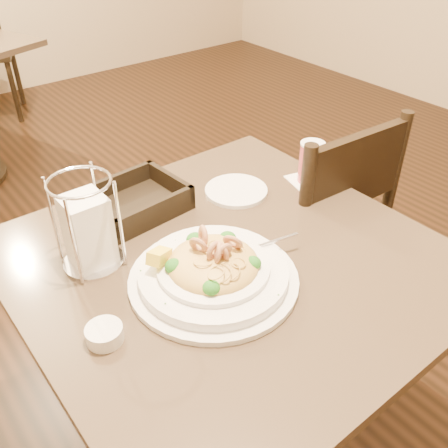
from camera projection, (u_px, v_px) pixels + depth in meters
ground at (228, 446)px, 1.56m from camera, size 7.00×7.00×0.00m
main_table at (229, 331)px, 1.26m from camera, size 0.90×0.90×0.76m
dining_chair_near at (311, 236)px, 1.62m from camera, size 0.45×0.45×0.93m
pasta_bowl at (213, 270)px, 1.03m from camera, size 0.40×0.36×0.11m
drink_glass at (311, 163)px, 1.36m from camera, size 0.13×0.13×0.12m
bread_basket at (136, 203)px, 1.26m from camera, size 0.25×0.21×0.06m
napkin_caddy at (88, 229)px, 1.05m from camera, size 0.13×0.13×0.21m
side_plate at (236, 191)px, 1.34m from camera, size 0.20×0.20×0.01m
butter_ramekin at (105, 334)px, 0.91m from camera, size 0.08×0.08×0.03m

